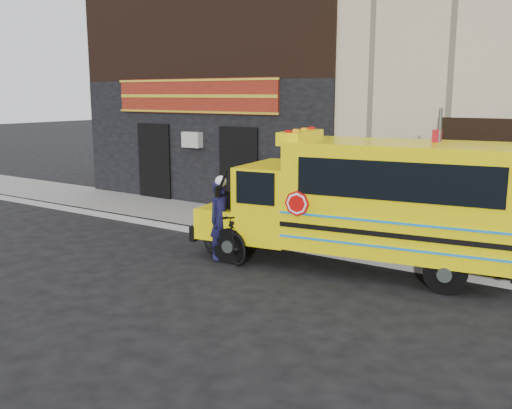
{
  "coord_description": "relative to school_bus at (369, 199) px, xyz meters",
  "views": [
    {
      "loc": [
        7.15,
        -8.96,
        3.72
      ],
      "look_at": [
        -0.17,
        1.85,
        1.18
      ],
      "focal_mm": 40.0,
      "sensor_mm": 36.0,
      "label": 1
    }
  ],
  "objects": [
    {
      "name": "sign_pole",
      "position": [
        1.22,
        0.62,
        0.37
      ],
      "size": [
        0.13,
        0.29,
        3.43
      ],
      "color": "#464E48",
      "rests_on": "ground"
    },
    {
      "name": "building",
      "position": [
        -2.5,
        8.18,
        4.62
      ],
      "size": [
        20.0,
        10.7,
        12.0
      ],
      "color": "#BDAF8E",
      "rests_on": "sidewalk"
    },
    {
      "name": "bicycle",
      "position": [
        -2.95,
        -1.27,
        -0.93
      ],
      "size": [
        1.98,
        1.24,
        1.16
      ],
      "primitive_type": "imported",
      "rotation": [
        0.0,
        0.0,
        1.18
      ],
      "color": "black",
      "rests_on": "ground"
    },
    {
      "name": "school_bus",
      "position": [
        0.0,
        0.0,
        0.0
      ],
      "size": [
        7.13,
        3.09,
        2.92
      ],
      "color": "black",
      "rests_on": "ground"
    },
    {
      "name": "sidewalk",
      "position": [
        -2.45,
        1.83,
        -1.43
      ],
      "size": [
        40.0,
        3.0,
        0.15
      ],
      "primitive_type": "cube",
      "color": "slate",
      "rests_on": "ground"
    },
    {
      "name": "ground",
      "position": [
        -2.45,
        -2.27,
        -1.51
      ],
      "size": [
        120.0,
        120.0,
        0.0
      ],
      "primitive_type": "plane",
      "color": "black",
      "rests_on": "ground"
    },
    {
      "name": "curb",
      "position": [
        -2.45,
        0.33,
        -1.43
      ],
      "size": [
        40.0,
        0.2,
        0.15
      ],
      "primitive_type": "cube",
      "color": "gray",
      "rests_on": "ground"
    },
    {
      "name": "cyclist",
      "position": [
        -2.93,
        -1.35,
        -0.62
      ],
      "size": [
        0.57,
        0.73,
        1.79
      ],
      "primitive_type": "imported",
      "rotation": [
        0.0,
        0.0,
        1.34
      ],
      "color": "black",
      "rests_on": "ground"
    }
  ]
}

